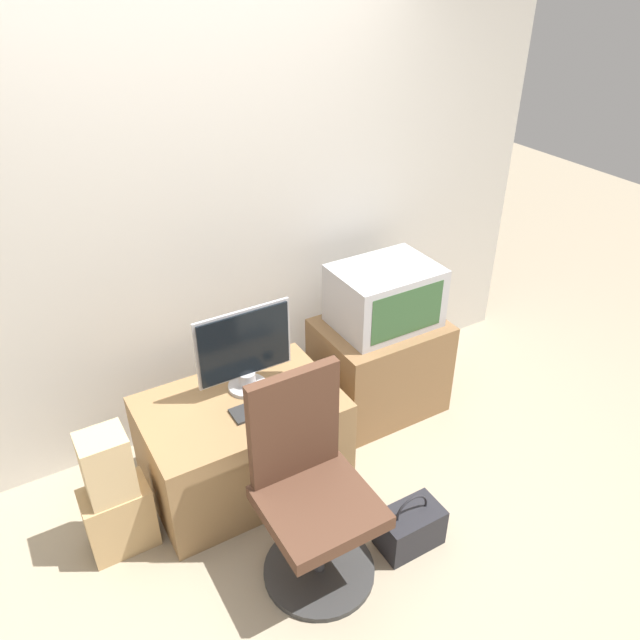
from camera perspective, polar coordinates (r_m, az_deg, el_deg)
name	(u,v)px	position (r m, az deg, el deg)	size (l,w,h in m)	color
ground_plane	(330,567)	(3.19, 0.94, -21.65)	(12.00, 12.00, 0.00)	tan
wall_back	(201,219)	(3.36, -10.82, 9.05)	(4.40, 0.05, 2.60)	beige
desk	(243,442)	(3.40, -7.07, -10.98)	(1.00, 0.66, 0.55)	#937047
side_stand	(379,366)	(3.87, 5.42, -4.18)	(0.73, 0.56, 0.61)	olive
main_monitor	(245,351)	(3.17, -6.90, -2.79)	(0.51, 0.20, 0.47)	#B2B2B7
keyboard	(262,407)	(3.16, -5.30, -7.91)	(0.32, 0.13, 0.01)	#2D2D2D
mouse	(303,394)	(3.21, -1.52, -6.77)	(0.07, 0.03, 0.04)	black
crt_tv	(385,296)	(3.62, 5.95, 2.18)	(0.59, 0.44, 0.36)	#B7B7BC
office_chair	(311,497)	(2.87, -0.81, -15.84)	(0.52, 0.52, 1.03)	#333333
cardboard_box_lower	(120,518)	(3.29, -17.86, -16.84)	(0.31, 0.20, 0.36)	tan
cardboard_box_upper	(106,465)	(3.05, -18.94, -12.46)	(0.21, 0.19, 0.34)	#D1B27F
handbag	(410,527)	(3.23, 8.22, -18.24)	(0.31, 0.19, 0.32)	#232328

